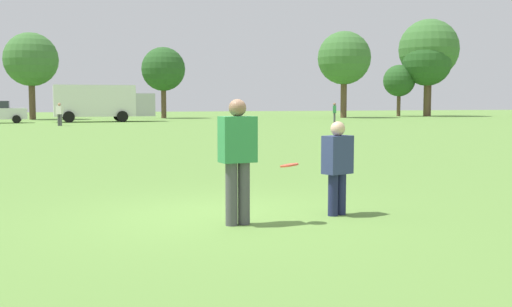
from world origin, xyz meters
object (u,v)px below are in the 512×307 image
object	(u,v)px
player_defender	(337,163)
frisbee	(289,165)
box_truck	(102,102)
bystander_sideline_watcher	(60,113)
bystander_far_jogger	(335,112)
player_thrower	(238,154)

from	to	relation	value
player_defender	frisbee	world-z (taller)	player_defender
frisbee	box_truck	bearing A→B (deg)	89.38
frisbee	bystander_sideline_watcher	distance (m)	38.34
box_truck	bystander_far_jogger	world-z (taller)	box_truck
player_thrower	bystander_far_jogger	bearing A→B (deg)	62.58
box_truck	bystander_far_jogger	xyz separation A→B (m)	(17.53, -10.06, -0.81)
frisbee	bystander_far_jogger	size ratio (longest dim) A/B	0.16
player_defender	player_thrower	bearing A→B (deg)	-172.22
player_thrower	bystander_sideline_watcher	distance (m)	38.15
player_thrower	box_truck	size ratio (longest dim) A/B	0.21
player_defender	bystander_far_jogger	distance (m)	39.80
box_truck	bystander_sideline_watcher	xyz separation A→B (m)	(-3.56, -8.16, -0.81)
player_thrower	frisbee	size ratio (longest dim) A/B	6.63
box_truck	frisbee	bearing A→B (deg)	-90.62
player_thrower	frisbee	world-z (taller)	player_thrower
player_thrower	bystander_sideline_watcher	xyz separation A→B (m)	(-2.32, 38.08, -0.08)
player_thrower	bystander_far_jogger	size ratio (longest dim) A/B	1.09
player_thrower	bystander_far_jogger	world-z (taller)	player_thrower
bystander_sideline_watcher	frisbee	bearing A→B (deg)	-85.42
player_thrower	player_defender	size ratio (longest dim) A/B	1.23
player_defender	bystander_sideline_watcher	world-z (taller)	bystander_sideline_watcher
bystander_sideline_watcher	bystander_far_jogger	xyz separation A→B (m)	(21.10, -1.90, -0.00)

